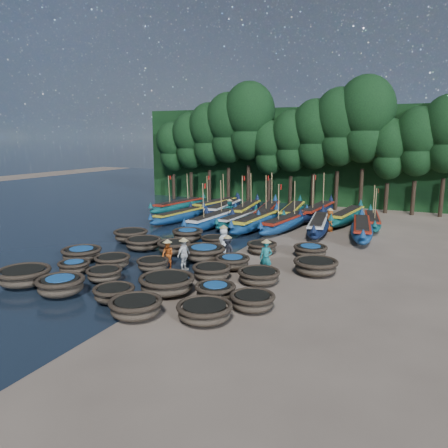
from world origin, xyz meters
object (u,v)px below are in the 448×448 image
at_px(coracle_7, 167,284).
at_px(coracle_19, 316,266).
at_px(long_boat_12, 246,210).
at_px(coracle_18, 232,262).
at_px(coracle_12, 153,264).
at_px(coracle_21, 188,235).
at_px(long_boat_16, 347,216).
at_px(coracle_16, 174,247).
at_px(long_boat_15, 317,211).
at_px(long_boat_7, 319,225).
at_px(coracle_3, 136,307).
at_px(long_boat_17, 372,221).
at_px(coracle_0, 24,276).
at_px(fisherman_1, 266,256).
at_px(long_boat_14, 293,212).
at_px(fisherman_4, 184,254).
at_px(coracle_24, 310,250).
at_px(coracle_10, 82,254).
at_px(coracle_17, 204,253).
at_px(coracle_20, 131,235).
at_px(coracle_13, 212,271).
at_px(long_boat_3, 213,220).
at_px(coracle_5, 74,266).
at_px(long_boat_9, 179,206).
at_px(fisherman_0, 224,241).
at_px(fisherman_6, 330,220).
at_px(long_boat_2, 179,216).
at_px(fisherman_5, 230,209).
at_px(fisherman_2, 168,253).
at_px(coracle_22, 213,241).
at_px(coracle_1, 61,285).
at_px(coracle_14, 259,276).
at_px(long_boat_4, 238,219).
at_px(long_boat_10, 216,205).
at_px(coracle_23, 262,247).
at_px(coracle_2, 114,293).
at_px(fisherman_3, 228,249).
at_px(coracle_9, 252,301).
at_px(coracle_4, 205,311).
at_px(coracle_6, 104,274).
at_px(long_boat_8, 362,229).
at_px(long_boat_11, 224,209).
at_px(coracle_11, 112,261).

bearing_deg(coracle_7, coracle_19, 45.78).
bearing_deg(long_boat_12, coracle_18, -77.61).
bearing_deg(coracle_12, coracle_21, 103.85).
bearing_deg(long_boat_16, coracle_16, -111.33).
bearing_deg(long_boat_15, long_boat_7, -71.48).
xyz_separation_m(coracle_3, long_boat_17, (6.30, 22.30, 0.08)).
relative_size(coracle_0, long_boat_15, 0.27).
bearing_deg(fisherman_1, long_boat_14, 95.96).
height_order(coracle_16, fisherman_4, fisherman_4).
distance_m(coracle_18, long_boat_16, 16.13).
distance_m(coracle_21, coracle_24, 8.49).
bearing_deg(coracle_12, coracle_0, -132.97).
relative_size(coracle_10, coracle_17, 1.04).
height_order(coracle_16, coracle_20, coracle_20).
distance_m(coracle_13, long_boat_3, 12.86).
height_order(coracle_5, coracle_20, coracle_20).
xyz_separation_m(long_boat_9, fisherman_0, (10.67, -12.79, 0.40)).
xyz_separation_m(coracle_21, long_boat_12, (-0.02, 10.53, 0.12)).
bearing_deg(fisherman_6, long_boat_2, 78.22).
bearing_deg(fisherman_5, fisherman_2, 45.16).
bearing_deg(coracle_22, coracle_1, -101.09).
xyz_separation_m(coracle_14, long_boat_4, (-6.49, 12.62, 0.10)).
height_order(long_boat_10, fisherman_5, long_boat_10).
xyz_separation_m(coracle_7, coracle_22, (-2.01, 8.79, -0.11)).
bearing_deg(coracle_23, long_boat_10, 126.09).
height_order(coracle_2, long_boat_7, long_boat_7).
bearing_deg(coracle_24, fisherman_3, -139.65).
relative_size(coracle_3, long_boat_15, 0.25).
distance_m(coracle_19, long_boat_17, 13.96).
bearing_deg(coracle_10, long_boat_14, 68.22).
height_order(coracle_9, long_boat_4, long_boat_4).
xyz_separation_m(coracle_5, coracle_13, (6.92, 2.13, 0.04)).
distance_m(long_boat_16, fisherman_3, 15.37).
height_order(coracle_12, long_boat_4, long_boat_4).
height_order(coracle_1, coracle_3, coracle_1).
height_order(coracle_10, long_boat_17, long_boat_17).
bearing_deg(coracle_21, long_boat_2, 125.20).
distance_m(coracle_10, long_boat_3, 12.01).
relative_size(long_boat_17, fisherman_3, 4.33).
relative_size(coracle_7, long_boat_7, 0.31).
distance_m(coracle_4, coracle_6, 6.99).
height_order(coracle_7, long_boat_17, long_boat_17).
height_order(coracle_19, coracle_24, coracle_19).
relative_size(coracle_6, coracle_24, 0.83).
height_order(coracle_20, long_boat_8, long_boat_8).
bearing_deg(fisherman_2, coracle_9, -8.61).
relative_size(long_boat_11, fisherman_0, 4.39).
relative_size(long_boat_10, fisherman_4, 4.28).
height_order(long_boat_15, fisherman_5, long_boat_15).
bearing_deg(coracle_11, long_boat_2, 105.34).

